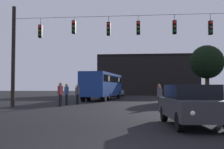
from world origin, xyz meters
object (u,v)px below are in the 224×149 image
car_far_left (116,91)px  city_bus (103,84)px  pedestrian_crossing_left (67,93)px  pedestrian_far_side (60,93)px  car_near_right (192,104)px  pedestrian_crossing_center (159,93)px  pedestrian_near_bus (180,94)px  pedestrian_crossing_right (77,93)px  tree_left_silhouette (207,62)px  pedestrian_trailing (160,96)px

car_far_left → city_bus: bearing=-92.9°
car_far_left → pedestrian_crossing_left: 20.99m
pedestrian_far_side → pedestrian_crossing_left: bearing=89.8°
car_near_right → pedestrian_crossing_left: pedestrian_crossing_left is taller
pedestrian_crossing_center → pedestrian_near_bus: (1.63, 0.41, -0.04)m
car_near_right → pedestrian_crossing_right: size_ratio=2.66×
pedestrian_crossing_center → pedestrian_far_side: size_ratio=0.95×
pedestrian_near_bus → tree_left_silhouette: 16.36m
car_near_right → pedestrian_far_side: size_ratio=2.50×
city_bus → car_near_right: city_bus is taller
pedestrian_crossing_left → city_bus: bearing=80.5°
pedestrian_near_bus → car_near_right: bearing=-95.8°
pedestrian_crossing_center → pedestrian_near_bus: 1.68m
car_far_left → pedestrian_crossing_right: 19.72m
pedestrian_near_bus → pedestrian_crossing_left: bearing=-176.7°
pedestrian_crossing_left → tree_left_silhouette: 21.57m
pedestrian_crossing_center → car_near_right: bearing=-87.9°
car_near_right → tree_left_silhouette: bearing=75.8°
pedestrian_trailing → tree_left_silhouette: tree_left_silhouette is taller
car_far_left → pedestrian_near_bus: pedestrian_near_bus is taller
pedestrian_far_side → tree_left_silhouette: 22.84m
car_near_right → pedestrian_crossing_center: pedestrian_crossing_center is taller
pedestrian_trailing → pedestrian_crossing_left: bearing=162.1°
car_near_right → car_far_left: (-5.60, 32.24, 0.00)m
city_bus → pedestrian_trailing: bearing=-65.3°
car_near_right → pedestrian_trailing: size_ratio=2.90×
pedestrian_crossing_right → pedestrian_crossing_center: bearing=-9.2°
pedestrian_crossing_right → pedestrian_near_bus: (8.40, -0.69, -0.02)m
car_far_left → pedestrian_crossing_right: pedestrian_crossing_right is taller
pedestrian_crossing_right → pedestrian_trailing: 7.55m
tree_left_silhouette → city_bus: bearing=-156.8°
car_far_left → pedestrian_trailing: bearing=-77.7°
car_near_right → pedestrian_crossing_center: bearing=92.1°
car_near_right → pedestrian_crossing_right: (-7.21, 12.58, 0.15)m
car_near_right → pedestrian_crossing_left: (-7.82, 11.37, 0.18)m
pedestrian_crossing_left → pedestrian_near_bus: size_ratio=1.05×
pedestrian_crossing_center → pedestrian_trailing: (-0.13, -2.46, -0.11)m
pedestrian_crossing_left → car_near_right: bearing=-55.5°
pedestrian_crossing_center → pedestrian_trailing: bearing=-92.9°
city_bus → tree_left_silhouette: tree_left_silhouette is taller
pedestrian_crossing_center → pedestrian_far_side: (-7.40, -1.85, 0.06)m
pedestrian_near_bus → pedestrian_far_side: size_ratio=0.92×
city_bus → pedestrian_near_bus: size_ratio=6.84×
pedestrian_crossing_left → pedestrian_far_side: 1.74m
pedestrian_crossing_left → pedestrian_far_side: pedestrian_far_side is taller
pedestrian_crossing_right → pedestrian_far_side: pedestrian_far_side is taller
pedestrian_far_side → car_near_right: bearing=-50.9°
pedestrian_crossing_left → tree_left_silhouette: size_ratio=0.25×
pedestrian_far_side → city_bus: bearing=81.9°
car_far_left → pedestrian_crossing_center: pedestrian_crossing_center is taller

